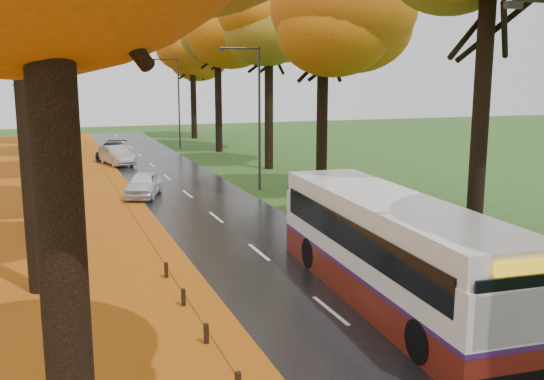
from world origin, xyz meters
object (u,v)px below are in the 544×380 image
streetlamp_far (176,96)px  bus (390,247)px  car_white (143,184)px  car_silver (117,155)px  car_dark (112,151)px  streetlamp_mid (255,107)px

streetlamp_far → bus: streetlamp_far is taller
bus → car_white: bearing=107.3°
streetlamp_far → car_silver: streetlamp_far is taller
streetlamp_far → car_silver: (-6.30, -9.07, -3.98)m
streetlamp_far → car_dark: 9.31m
streetlamp_mid → car_white: 7.47m
streetlamp_mid → streetlamp_far: same height
bus → car_dark: bearing=101.0°
car_white → bus: bearing=-56.9°
car_white → car_dark: 16.30m
car_silver → bus: bearing=-95.2°
streetlamp_far → bus: size_ratio=0.70×
car_white → car_silver: size_ratio=0.92×
car_silver → streetlamp_mid: bearing=-77.2°
streetlamp_mid → streetlamp_far: bearing=90.0°
car_white → streetlamp_far: bearing=93.6°
streetlamp_mid → car_white: (-6.30, 0.15, -4.01)m
bus → car_silver: bus is taller
bus → car_dark: (-4.30, 34.24, -0.90)m
bus → car_dark: size_ratio=2.54×
streetlamp_mid → car_white: streetlamp_mid is taller
streetlamp_far → car_dark: bearing=-138.6°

